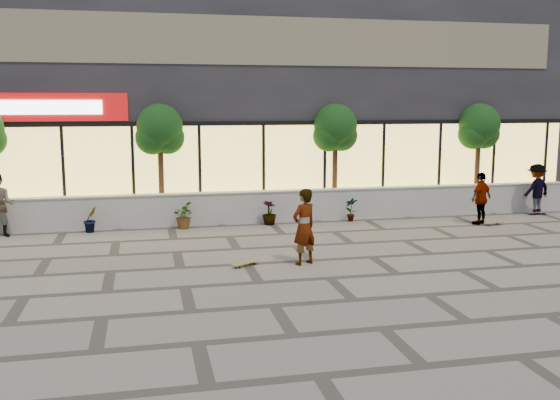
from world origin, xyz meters
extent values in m
plane|color=gray|center=(0.00, 0.00, 0.00)|extent=(80.00, 80.00, 0.00)
cube|color=beige|center=(0.00, 7.00, 0.50)|extent=(22.00, 0.35, 1.00)
cube|color=#B2AFA8|center=(0.00, 7.00, 1.02)|extent=(22.00, 0.42, 0.04)
cube|color=#242429|center=(0.00, 12.50, 4.25)|extent=(24.00, 9.00, 8.50)
cube|color=#FFDA66|center=(0.00, 7.98, 1.70)|extent=(23.04, 0.05, 3.00)
cube|color=black|center=(0.00, 7.95, 3.25)|extent=(23.04, 0.08, 0.15)
cube|color=#B40C0E|center=(-7.00, 7.93, 3.80)|extent=(5.00, 0.10, 0.90)
cube|color=white|center=(-7.00, 7.86, 3.80)|extent=(3.40, 0.06, 0.45)
cube|color=brown|center=(0.00, 7.98, 6.00)|extent=(21.60, 0.05, 1.60)
imported|color=#143A12|center=(-5.70, 6.45, 0.41)|extent=(0.57, 0.57, 0.81)
imported|color=#143A12|center=(-2.90, 6.45, 0.41)|extent=(0.68, 0.77, 0.81)
imported|color=#143A12|center=(-0.10, 6.45, 0.41)|extent=(0.64, 0.64, 0.81)
imported|color=#143A12|center=(2.70, 6.45, 0.41)|extent=(0.46, 0.35, 0.81)
cylinder|color=#4C2C1B|center=(-3.50, 7.70, 1.62)|extent=(0.18, 0.18, 3.24)
sphere|color=#143A12|center=(-3.50, 7.70, 3.17)|extent=(1.50, 1.50, 1.50)
sphere|color=#143A12|center=(-3.75, 7.65, 2.81)|extent=(1.10, 1.10, 1.10)
sphere|color=#143A12|center=(-3.25, 7.75, 2.81)|extent=(1.10, 1.10, 1.10)
cylinder|color=#4C2C1B|center=(2.50, 7.70, 1.62)|extent=(0.18, 0.18, 3.24)
sphere|color=#143A12|center=(2.50, 7.70, 3.17)|extent=(1.50, 1.50, 1.50)
sphere|color=#143A12|center=(2.25, 7.65, 2.81)|extent=(1.10, 1.10, 1.10)
sphere|color=#143A12|center=(2.75, 7.75, 2.81)|extent=(1.10, 1.10, 1.10)
cylinder|color=#4C2C1B|center=(8.00, 7.70, 1.62)|extent=(0.18, 0.18, 3.24)
sphere|color=#143A12|center=(8.00, 7.70, 3.17)|extent=(1.50, 1.50, 1.50)
sphere|color=#143A12|center=(7.75, 7.65, 2.81)|extent=(1.10, 1.10, 1.10)
sphere|color=#143A12|center=(8.25, 7.75, 2.81)|extent=(1.10, 1.10, 1.10)
imported|color=silver|center=(-0.26, 1.33, 0.94)|extent=(0.82, 0.72, 1.89)
imported|color=silver|center=(6.64, 5.01, 0.86)|extent=(1.08, 0.84, 1.72)
imported|color=maroon|center=(9.54, 6.30, 0.90)|extent=(1.30, 0.95, 1.80)
cube|color=olive|center=(-1.71, 1.45, 0.08)|extent=(0.76, 0.56, 0.02)
cylinder|color=black|center=(-1.54, 1.63, 0.03)|extent=(0.06, 0.05, 0.05)
cylinder|color=black|center=(-1.47, 1.51, 0.03)|extent=(0.06, 0.05, 0.05)
cylinder|color=black|center=(-1.94, 1.38, 0.03)|extent=(0.06, 0.05, 0.05)
cylinder|color=black|center=(-1.87, 1.27, 0.03)|extent=(0.06, 0.05, 0.05)
cube|color=brown|center=(7.00, 4.80, 0.08)|extent=(0.73, 0.33, 0.02)
cylinder|color=black|center=(7.20, 4.91, 0.03)|extent=(0.06, 0.04, 0.05)
cylinder|color=black|center=(7.23, 4.79, 0.03)|extent=(0.06, 0.04, 0.05)
cylinder|color=black|center=(6.77, 4.82, 0.03)|extent=(0.06, 0.04, 0.05)
cylinder|color=black|center=(6.80, 4.69, 0.03)|extent=(0.06, 0.04, 0.05)
cube|color=#4C4885|center=(9.61, 6.20, 0.08)|extent=(0.78, 0.21, 0.02)
cylinder|color=black|center=(9.85, 6.26, 0.03)|extent=(0.06, 0.03, 0.06)
cylinder|color=black|center=(9.84, 6.13, 0.03)|extent=(0.06, 0.03, 0.06)
cylinder|color=black|center=(9.37, 6.27, 0.03)|extent=(0.06, 0.03, 0.06)
cylinder|color=black|center=(9.37, 6.14, 0.03)|extent=(0.06, 0.03, 0.06)
camera|label=1|loc=(-4.04, -13.15, 3.95)|focal=40.00mm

